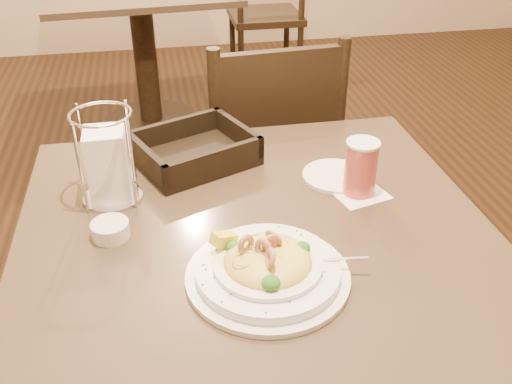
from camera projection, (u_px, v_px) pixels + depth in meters
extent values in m
cylinder|color=black|center=(258.00, 370.00, 1.27)|extent=(0.12, 0.12, 0.69)
cube|color=#4F3E2C|center=(258.00, 240.00, 1.08)|extent=(0.90, 0.90, 0.03)
cylinder|color=black|center=(152.00, 120.00, 3.23)|extent=(0.52, 0.52, 0.03)
cylinder|color=black|center=(145.00, 58.00, 3.03)|extent=(0.12, 0.12, 0.69)
cube|color=black|center=(261.00, 169.00, 1.88)|extent=(0.45, 0.45, 0.04)
cylinder|color=black|center=(293.00, 194.00, 2.20)|extent=(0.04, 0.04, 0.43)
cylinder|color=black|center=(201.00, 207.00, 2.12)|extent=(0.04, 0.04, 0.43)
cylinder|color=black|center=(327.00, 249.00, 1.90)|extent=(0.04, 0.04, 0.43)
cylinder|color=black|center=(222.00, 267.00, 1.82)|extent=(0.04, 0.04, 0.43)
cylinder|color=black|center=(339.00, 116.00, 1.64)|extent=(0.04, 0.04, 0.46)
cylinder|color=black|center=(216.00, 130.00, 1.56)|extent=(0.04, 0.04, 0.46)
cube|color=black|center=(280.00, 90.00, 1.55)|extent=(0.36, 0.06, 0.22)
cube|color=black|center=(265.00, 16.00, 3.47)|extent=(0.42, 0.42, 0.04)
cylinder|color=black|center=(286.00, 43.00, 3.77)|extent=(0.04, 0.04, 0.43)
cylinder|color=black|center=(233.00, 46.00, 3.72)|extent=(0.04, 0.04, 0.43)
cylinder|color=black|center=(299.00, 61.00, 3.47)|extent=(0.04, 0.04, 0.43)
cylinder|color=black|center=(241.00, 65.00, 3.42)|extent=(0.04, 0.04, 0.43)
cylinder|color=white|center=(268.00, 276.00, 0.96)|extent=(0.28, 0.28, 0.01)
cylinder|color=white|center=(268.00, 270.00, 0.95)|extent=(0.24, 0.24, 0.02)
cylinder|color=white|center=(268.00, 264.00, 0.94)|extent=(0.18, 0.18, 0.01)
ellipsoid|color=#DCC650|center=(268.00, 261.00, 0.94)|extent=(0.15, 0.15, 0.05)
cube|color=yellow|center=(224.00, 239.00, 0.97)|extent=(0.05, 0.05, 0.03)
cube|color=silver|center=(337.00, 259.00, 0.96)|extent=(0.10, 0.03, 0.01)
cube|color=silver|center=(305.00, 261.00, 0.95)|extent=(0.03, 0.02, 0.00)
torus|color=#DCC650|center=(280.00, 253.00, 0.92)|extent=(0.03, 0.03, 0.01)
torus|color=#DCC650|center=(272.00, 273.00, 0.91)|extent=(0.04, 0.03, 0.02)
torus|color=#DCC650|center=(292.00, 249.00, 0.96)|extent=(0.05, 0.04, 0.03)
torus|color=#DCC650|center=(243.00, 259.00, 0.91)|extent=(0.05, 0.05, 0.01)
torus|color=#DCC650|center=(262.00, 254.00, 0.95)|extent=(0.04, 0.05, 0.03)
torus|color=#DCC650|center=(280.00, 253.00, 0.94)|extent=(0.03, 0.03, 0.02)
torus|color=#DCC650|center=(248.00, 253.00, 0.93)|extent=(0.04, 0.04, 0.02)
torus|color=#DCC650|center=(270.00, 252.00, 0.94)|extent=(0.03, 0.04, 0.03)
torus|color=#DCC650|center=(279.00, 253.00, 0.95)|extent=(0.03, 0.03, 0.02)
torus|color=#DCC650|center=(278.00, 245.00, 0.94)|extent=(0.05, 0.05, 0.02)
torus|color=#DCC650|center=(264.00, 276.00, 0.90)|extent=(0.04, 0.03, 0.02)
torus|color=#DCC650|center=(258.00, 244.00, 0.94)|extent=(0.05, 0.05, 0.01)
torus|color=#DCC650|center=(283.00, 245.00, 0.96)|extent=(0.05, 0.04, 0.03)
torus|color=#DCC650|center=(299.00, 267.00, 0.92)|extent=(0.03, 0.03, 0.02)
torus|color=#DCC650|center=(259.00, 244.00, 0.96)|extent=(0.05, 0.04, 0.02)
torus|color=tan|center=(270.00, 259.00, 0.89)|extent=(0.02, 0.03, 0.04)
torus|color=tan|center=(246.00, 244.00, 0.93)|extent=(0.04, 0.03, 0.03)
torus|color=tan|center=(270.00, 244.00, 0.93)|extent=(0.04, 0.03, 0.03)
torus|color=tan|center=(274.00, 238.00, 0.94)|extent=(0.04, 0.04, 0.04)
torus|color=tan|center=(263.00, 249.00, 0.92)|extent=(0.04, 0.04, 0.04)
ellipsoid|color=#225613|center=(302.00, 248.00, 0.96)|extent=(0.03, 0.03, 0.02)
ellipsoid|color=#225613|center=(234.00, 247.00, 0.96)|extent=(0.03, 0.03, 0.02)
ellipsoid|color=#225613|center=(271.00, 283.00, 0.88)|extent=(0.03, 0.03, 0.02)
cube|color=#266619|center=(203.00, 265.00, 0.95)|extent=(0.00, 0.00, 0.00)
cube|color=#266619|center=(231.00, 295.00, 0.89)|extent=(0.00, 0.00, 0.00)
cube|color=#266619|center=(322.00, 276.00, 0.92)|extent=(0.00, 0.00, 0.00)
cube|color=#266619|center=(325.00, 272.00, 0.93)|extent=(0.00, 0.00, 0.00)
cube|color=#266619|center=(216.00, 250.00, 0.98)|extent=(0.00, 0.00, 0.00)
cube|color=#266619|center=(290.00, 302.00, 0.87)|extent=(0.00, 0.00, 0.00)
cube|color=#266619|center=(206.00, 269.00, 0.94)|extent=(0.00, 0.00, 0.00)
cube|color=#266619|center=(228.00, 243.00, 1.00)|extent=(0.00, 0.00, 0.00)
cube|color=#266619|center=(297.00, 231.00, 1.03)|extent=(0.00, 0.00, 0.00)
cube|color=#266619|center=(222.00, 302.00, 0.87)|extent=(0.00, 0.00, 0.00)
cube|color=#266619|center=(247.00, 232.00, 1.03)|extent=(0.00, 0.00, 0.00)
cube|color=#266619|center=(279.00, 227.00, 1.04)|extent=(0.00, 0.00, 0.00)
cube|color=#266619|center=(214.00, 277.00, 0.92)|extent=(0.00, 0.00, 0.00)
cube|color=#266619|center=(266.00, 313.00, 0.85)|extent=(0.00, 0.00, 0.00)
cube|color=#266619|center=(301.00, 235.00, 1.02)|extent=(0.00, 0.00, 0.00)
cube|color=#266619|center=(203.00, 285.00, 0.91)|extent=(0.00, 0.00, 0.00)
cube|color=white|center=(358.00, 192.00, 1.19)|extent=(0.13, 0.13, 0.00)
cylinder|color=#C14B44|center=(361.00, 168.00, 1.16)|extent=(0.07, 0.07, 0.11)
cylinder|color=white|center=(363.00, 143.00, 1.13)|extent=(0.07, 0.07, 0.01)
cube|color=black|center=(195.00, 158.00, 1.30)|extent=(0.31, 0.28, 0.02)
cube|color=black|center=(237.00, 132.00, 1.34)|extent=(0.09, 0.19, 0.05)
cube|color=black|center=(147.00, 158.00, 1.23)|extent=(0.09, 0.19, 0.05)
cube|color=black|center=(175.00, 130.00, 1.35)|extent=(0.23, 0.11, 0.05)
cube|color=black|center=(215.00, 161.00, 1.22)|extent=(0.23, 0.11, 0.05)
cylinder|color=silver|center=(113.00, 196.00, 1.17)|extent=(0.12, 0.12, 0.01)
torus|color=silver|center=(100.00, 114.00, 1.08)|extent=(0.12, 0.12, 0.01)
cube|color=white|center=(108.00, 164.00, 1.13)|extent=(0.09, 0.09, 0.15)
cylinder|color=silver|center=(80.00, 169.00, 1.08)|extent=(0.01, 0.01, 0.19)
cylinder|color=silver|center=(131.00, 165.00, 1.09)|extent=(0.01, 0.01, 0.19)
cylinder|color=silver|center=(84.00, 147.00, 1.15)|extent=(0.01, 0.01, 0.19)
cylinder|color=silver|center=(131.00, 143.00, 1.17)|extent=(0.01, 0.01, 0.19)
cylinder|color=white|center=(335.00, 176.00, 1.24)|extent=(0.16, 0.16, 0.01)
cylinder|color=white|center=(110.00, 230.00, 1.05)|extent=(0.07, 0.07, 0.03)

